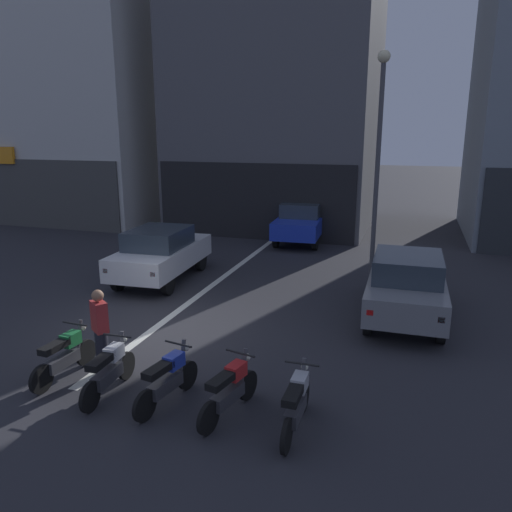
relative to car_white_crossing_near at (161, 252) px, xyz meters
name	(u,v)px	position (x,y,z in m)	size (l,w,h in m)	color
ground_plane	(156,328)	(1.69, -3.48, -0.89)	(120.00, 120.00, 0.00)	#2B2B30
lane_centre_line	(241,264)	(1.69, 2.52, -0.88)	(0.20, 18.00, 0.01)	silver
building_corner_left	(80,100)	(-10.40, 10.66, 5.20)	(10.72, 9.70, 12.20)	silver
building_mid_block	(281,39)	(0.83, 10.66, 7.73)	(8.89, 8.24, 17.27)	#56565B
car_white_crossing_near	(161,252)	(0.00, 0.00, 0.00)	(1.98, 4.19, 1.64)	black
car_grey_parked_kerbside	(406,284)	(7.23, -1.07, 0.00)	(1.80, 4.12, 1.64)	black
car_blue_down_street	(301,221)	(2.90, 6.65, 0.00)	(1.98, 4.19, 1.64)	black
street_lamp	(379,145)	(6.15, 2.13, 3.20)	(0.36, 0.36, 6.69)	#47474C
motorcycle_green_row_leftmost	(65,355)	(1.30, -6.12, -0.43)	(0.55, 1.67, 0.98)	black
motorcycle_white_row_left_mid	(109,370)	(2.41, -6.37, -0.43)	(0.55, 1.67, 0.98)	black
motorcycle_blue_row_centre	(167,379)	(3.53, -6.34, -0.43)	(0.55, 1.66, 0.98)	black
motorcycle_red_row_right_mid	(230,389)	(4.65, -6.35, -0.43)	(0.57, 1.64, 0.98)	black
motorcycle_silver_row_rightmost	(296,403)	(5.77, -6.42, -0.43)	(0.55, 1.67, 0.98)	black
person_by_motorcycles	(101,331)	(1.86, -5.76, -0.03)	(0.42, 0.39, 1.67)	#23232D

